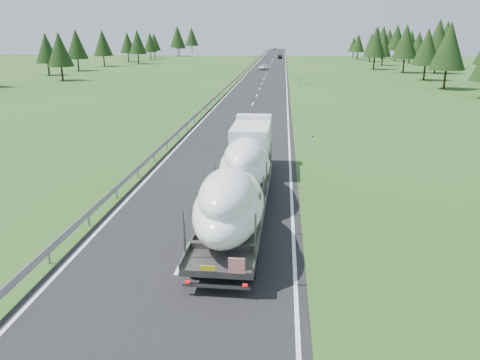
# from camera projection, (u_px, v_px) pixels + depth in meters

# --- Properties ---
(road_surface) EXTENTS (10.00, 400.00, 0.02)m
(road_surface) POSITION_uv_depth(u_px,v_px,m) (266.00, 75.00, 105.95)
(road_surface) COLOR black
(road_surface) RESTS_ON ground
(guardrail) EXTENTS (0.10, 400.00, 0.76)m
(guardrail) POSITION_uv_depth(u_px,v_px,m) (243.00, 72.00, 106.18)
(guardrail) COLOR slate
(guardrail) RESTS_ON ground
(marker_posts) EXTENTS (0.13, 350.08, 1.00)m
(marker_posts) POSITION_uv_depth(u_px,v_px,m) (291.00, 60.00, 157.51)
(marker_posts) COLOR silver
(marker_posts) RESTS_ON ground
(highway_sign) EXTENTS (0.08, 0.90, 2.60)m
(highway_sign) POSITION_uv_depth(u_px,v_px,m) (301.00, 75.00, 85.79)
(highway_sign) COLOR slate
(highway_sign) RESTS_ON ground
(tree_line_right) EXTENTS (25.50, 256.08, 12.41)m
(tree_line_right) POSITION_uv_depth(u_px,v_px,m) (453.00, 44.00, 98.41)
(tree_line_right) COLOR black
(tree_line_right) RESTS_ON ground
(tree_line_left) EXTENTS (14.57, 256.17, 12.33)m
(tree_line_left) POSITION_uv_depth(u_px,v_px,m) (77.00, 44.00, 109.07)
(tree_line_left) COLOR black
(tree_line_left) RESTS_ON ground
(boat_truck) EXTENTS (3.00, 18.83, 3.84)m
(boat_truck) POSITION_uv_depth(u_px,v_px,m) (241.00, 173.00, 23.98)
(boat_truck) COLOR white
(boat_truck) RESTS_ON ground
(distant_van) EXTENTS (2.50, 5.22, 1.43)m
(distant_van) POSITION_uv_depth(u_px,v_px,m) (263.00, 67.00, 122.15)
(distant_van) COLOR silver
(distant_van) RESTS_ON ground
(distant_car_dark) EXTENTS (1.81, 4.44, 1.51)m
(distant_car_dark) POSITION_uv_depth(u_px,v_px,m) (280.00, 57.00, 177.40)
(distant_car_dark) COLOR black
(distant_car_dark) RESTS_ON ground
(distant_car_blue) EXTENTS (1.81, 4.21, 1.35)m
(distant_car_blue) POSITION_uv_depth(u_px,v_px,m) (274.00, 48.00, 282.08)
(distant_car_blue) COLOR #1A2B49
(distant_car_blue) RESTS_ON ground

